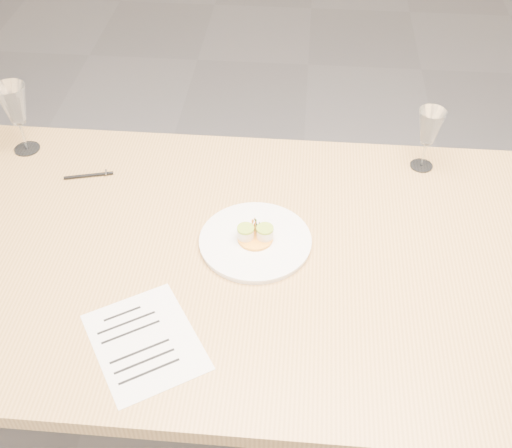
# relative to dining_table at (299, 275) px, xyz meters

# --- Properties ---
(ground) EXTENTS (7.00, 7.00, 0.00)m
(ground) POSITION_rel_dining_table_xyz_m (0.00, 0.00, -0.68)
(ground) COLOR slate
(ground) RESTS_ON ground
(dining_table) EXTENTS (2.40, 1.00, 0.75)m
(dining_table) POSITION_rel_dining_table_xyz_m (0.00, 0.00, 0.00)
(dining_table) COLOR tan
(dining_table) RESTS_ON ground
(dinner_plate) EXTENTS (0.29, 0.29, 0.07)m
(dinner_plate) POSITION_rel_dining_table_xyz_m (-0.11, 0.04, 0.08)
(dinner_plate) COLOR white
(dinner_plate) RESTS_ON dining_table
(recipe_sheet) EXTENTS (0.33, 0.35, 0.00)m
(recipe_sheet) POSITION_rel_dining_table_xyz_m (-0.33, -0.29, 0.07)
(recipe_sheet) COLOR white
(recipe_sheet) RESTS_ON dining_table
(ballpoint_pen) EXTENTS (0.14, 0.05, 0.01)m
(ballpoint_pen) POSITION_rel_dining_table_xyz_m (-0.62, 0.27, 0.07)
(ballpoint_pen) COLOR black
(ballpoint_pen) RESTS_ON dining_table
(wine_glass_0) EXTENTS (0.09, 0.09, 0.22)m
(wine_glass_0) POSITION_rel_dining_table_xyz_m (-0.84, 0.38, 0.22)
(wine_glass_0) COLOR white
(wine_glass_0) RESTS_ON dining_table
(wine_glass_1) EXTENTS (0.08, 0.08, 0.19)m
(wine_glass_1) POSITION_rel_dining_table_xyz_m (0.34, 0.40, 0.20)
(wine_glass_1) COLOR white
(wine_glass_1) RESTS_ON dining_table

